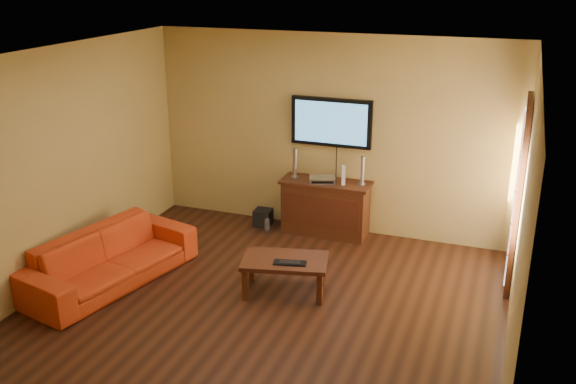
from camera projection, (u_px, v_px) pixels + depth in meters
The scene contains 14 objects.
ground_plane at pixel (262, 311), 6.92m from camera, with size 5.00×5.00×0.00m, color black.
room_walls at pixel (282, 146), 6.89m from camera, with size 5.00×5.00×5.00m.
french_door at pixel (518, 196), 7.26m from camera, with size 0.07×1.02×2.22m.
media_console at pixel (325, 207), 8.77m from camera, with size 1.22×0.47×0.76m.
television at pixel (331, 122), 8.56m from camera, with size 1.11×0.08×0.65m.
coffee_table at pixel (285, 264), 7.20m from camera, with size 1.05×0.77×0.42m.
sofa at pixel (109, 250), 7.41m from camera, with size 2.11×0.62×0.83m, color red.
speaker_left at pixel (295, 164), 8.74m from camera, with size 0.11×0.11×0.40m.
speaker_right at pixel (362, 172), 8.46m from camera, with size 0.11×0.11×0.39m.
av_receiver at pixel (322, 179), 8.60m from camera, with size 0.34×0.25×0.08m, color silver.
game_console at pixel (344, 175), 8.53m from camera, with size 0.05×0.17×0.23m, color white.
subwoofer at pixel (263, 218), 9.13m from camera, with size 0.24×0.24×0.24m, color black.
bottle at pixel (267, 226), 8.89m from camera, with size 0.08×0.08×0.22m.
keyboard at pixel (290, 263), 7.07m from camera, with size 0.38×0.21×0.02m.
Camera 1 is at (2.36, -5.60, 3.56)m, focal length 40.00 mm.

